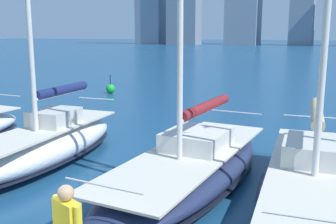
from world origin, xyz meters
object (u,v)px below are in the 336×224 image
Objects in this scene: sailboat_tan at (313,184)px; channel_buoy at (111,89)px; sailboat_navy at (48,141)px; sailboat_maroon at (190,165)px.

channel_buoy is (15.63, -14.95, -0.31)m from sailboat_tan.
sailboat_navy is at bearing -1.01° from sailboat_tan.
channel_buoy is (12.16, -14.72, -0.26)m from sailboat_maroon.
sailboat_maroon is (3.46, -0.23, -0.05)m from sailboat_tan.
sailboat_maroon is at bearing -179.15° from sailboat_navy.
channel_buoy is at bearing -43.73° from sailboat_tan.
sailboat_navy is at bearing 114.99° from channel_buoy.
channel_buoy is (6.90, -14.80, -0.40)m from sailboat_navy.
sailboat_tan is at bearing 176.17° from sailboat_maroon.
channel_buoy is at bearing -65.01° from sailboat_navy.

